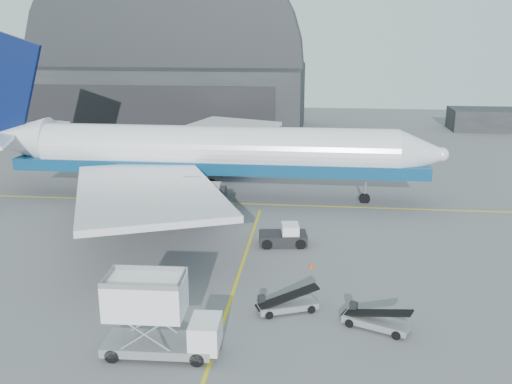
# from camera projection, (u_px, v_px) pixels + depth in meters

# --- Properties ---
(ground) EXTENTS (200.00, 200.00, 0.00)m
(ground) POSITION_uv_depth(u_px,v_px,m) (237.00, 281.00, 43.72)
(ground) COLOR #565659
(ground) RESTS_ON ground
(taxi_lines) EXTENTS (80.00, 42.12, 0.02)m
(taxi_lines) POSITION_uv_depth(u_px,v_px,m) (255.00, 226.00, 55.81)
(taxi_lines) COLOR gold
(taxi_lines) RESTS_ON ground
(hangar) EXTENTS (50.00, 28.30, 28.00)m
(hangar) POSITION_uv_depth(u_px,v_px,m) (168.00, 79.00, 105.39)
(hangar) COLOR black
(hangar) RESTS_ON ground
(distant_bldg_a) EXTENTS (14.00, 8.00, 4.00)m
(distant_bldg_a) POSITION_uv_depth(u_px,v_px,m) (487.00, 130.00, 108.55)
(distant_bldg_a) COLOR black
(distant_bldg_a) RESTS_ON ground
(airliner) EXTENTS (54.62, 52.96, 19.17)m
(airliner) POSITION_uv_depth(u_px,v_px,m) (199.00, 152.00, 63.75)
(airliner) COLOR white
(airliner) RESTS_ON ground
(catering_truck) EXTENTS (7.00, 2.85, 4.76)m
(catering_truck) POSITION_uv_depth(u_px,v_px,m) (157.00, 317.00, 33.38)
(catering_truck) COLOR gray
(catering_truck) RESTS_ON ground
(pushback_tug) EXTENTS (4.50, 2.98, 1.95)m
(pushback_tug) POSITION_uv_depth(u_px,v_px,m) (284.00, 237.00, 50.97)
(pushback_tug) COLOR black
(pushback_tug) RESTS_ON ground
(belt_loader_a) EXTENTS (4.43, 2.84, 1.68)m
(belt_loader_a) POSITION_uv_depth(u_px,v_px,m) (286.00, 304.00, 38.95)
(belt_loader_a) COLOR gray
(belt_loader_a) RESTS_ON ground
(belt_loader_b) EXTENTS (4.52, 3.00, 1.72)m
(belt_loader_b) POSITION_uv_depth(u_px,v_px,m) (375.00, 321.00, 36.76)
(belt_loader_b) COLOR gray
(belt_loader_b) RESTS_ON ground
(traffic_cone) EXTENTS (0.34, 0.34, 0.49)m
(traffic_cone) POSITION_uv_depth(u_px,v_px,m) (311.00, 265.00, 46.12)
(traffic_cone) COLOR #FE3208
(traffic_cone) RESTS_ON ground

